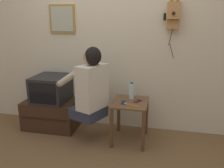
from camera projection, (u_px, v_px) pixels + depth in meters
ground_plane at (88, 159)px, 2.72m from camera, size 14.00×14.00×0.00m
wall_back at (108, 39)px, 3.31m from camera, size 6.80×0.05×2.55m
side_table at (130, 110)px, 3.03m from camera, size 0.44×0.52×0.54m
person at (90, 87)px, 2.93m from camera, size 0.65×0.57×0.91m
tv_stand at (51, 114)px, 3.46m from camera, size 0.76×0.47×0.41m
television at (51, 88)px, 3.37m from camera, size 0.46×0.51×0.36m
wall_phone_antique at (173, 15)px, 2.96m from camera, size 0.20×0.19×0.75m
framed_picture at (62, 19)px, 3.33m from camera, size 0.38×0.03×0.39m
cell_phone_held at (124, 102)px, 2.96m from camera, size 0.07×0.13×0.01m
cell_phone_spare at (138, 101)px, 3.01m from camera, size 0.11×0.14×0.01m
water_bottle at (132, 91)px, 3.08m from camera, size 0.07×0.07×0.22m
toothbrush at (130, 105)px, 2.87m from camera, size 0.18×0.06×0.02m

